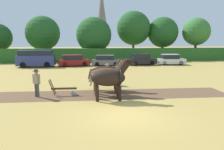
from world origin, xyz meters
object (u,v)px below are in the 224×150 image
Objects in this scene: tree_far_right at (196,32)px; draft_horse_lead_left at (110,77)px; tree_center at (94,35)px; parked_car_center_right at (171,60)px; draft_horse_trail_left at (107,72)px; parked_van at (36,58)px; tree_right at (163,32)px; farmer_at_plow at (36,81)px; parked_car_left at (73,61)px; tree_center_right at (134,28)px; plow at (66,90)px; church_spire at (102,18)px; parked_car_center at (141,60)px; tree_center_left at (43,33)px; parked_car_center_left at (106,61)px; draft_horse_lead_right at (108,75)px; farmer_beside_team at (107,72)px.

tree_far_right is 32.79m from draft_horse_lead_left.
tree_center is 1.89× the size of parked_car_center_right.
parked_van is (-7.49, 15.06, -0.12)m from draft_horse_trail_left.
draft_horse_lead_left is 0.68× the size of parked_car_center_right.
draft_horse_lead_left is 0.94× the size of draft_horse_trail_left.
farmer_at_plow is at bearing -124.74° from tree_right.
parked_car_left is at bearing 38.20° from farmer_at_plow.
tree_far_right is at bearing -10.77° from tree_center_right.
plow is 16.52m from parked_car_left.
parked_car_center is at bearing -89.31° from church_spire.
tree_center_left is 27.70m from tree_far_right.
parked_car_left is (-2.70, 15.34, -0.52)m from draft_horse_trail_left.
church_spire is 12.14× the size of plow.
parked_car_center_left is at bearing -45.36° from tree_center_left.
tree_far_right is at bearing 50.11° from parked_car_center_right.
parked_van is at bearing -105.63° from church_spire.
parked_car_center_right is at bearing -11.34° from parked_car_left.
draft_horse_lead_left is 4.54m from farmer_at_plow.
draft_horse_lead_right is at bearing -90.04° from draft_horse_trail_left.
parked_car_center_right is at bearing 56.24° from draft_horse_trail_left.
tree_center_left is 16.34m from tree_center_right.
parked_car_center is at bearing 70.30° from draft_horse_lead_right.
farmer_at_plow is at bearing -173.92° from plow.
tree_center_right is at bearing 123.76° from farmer_beside_team.
church_spire is 12.81× the size of farmer_at_plow.
tree_far_right reaches higher than farmer_beside_team.
farmer_beside_team is 0.41× the size of parked_car_center_right.
draft_horse_lead_left is (7.96, -27.86, -3.43)m from tree_center_left.
draft_horse_trail_left is at bearing -87.41° from parked_car_center_left.
draft_horse_lead_left is 3.12m from plow.
tree_center reaches higher than plow.
plow is (-2.65, 0.13, -0.96)m from draft_horse_lead_right.
tree_center_left reaches higher than plow.
tree_center_left is at bearing 52.06° from farmer_at_plow.
parked_car_center_left is at bearing -140.71° from tree_right.
parked_car_center is 4.34m from parked_car_center_right.
plow is at bearing -126.08° from parked_car_center.
draft_horse_trail_left is 15.34m from parked_car_center_left.
draft_horse_lead_right is 17.97m from parked_van.
tree_right is at bearing 64.03° from draft_horse_trail_left.
parked_van reaches higher than parked_car_center_right.
draft_horse_lead_left is at bearing -42.69° from farmer_beside_team.
parked_van is 4.82m from parked_car_left.
draft_horse_trail_left is (-0.73, -23.86, -3.19)m from tree_center.
parked_car_center_right is (9.34, -0.21, 0.03)m from parked_car_center_left.
parked_van is 9.32m from parked_car_center_left.
tree_right is at bearing 66.15° from draft_horse_lead_left.
farmer_at_plow is 0.38× the size of parked_car_left.
farmer_beside_team is (0.35, 3.30, -0.33)m from draft_horse_lead_right.
tree_center_right reaches higher than parked_van.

